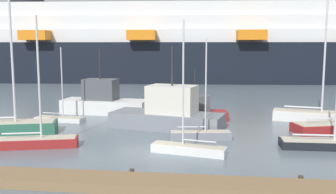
{
  "coord_description": "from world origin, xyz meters",
  "views": [
    {
      "loc": [
        4.1,
        -22.85,
        6.68
      ],
      "look_at": [
        0.0,
        9.82,
        2.22
      ],
      "focal_mm": 41.3,
      "sensor_mm": 36.0,
      "label": 1
    }
  ],
  "objects": [
    {
      "name": "fishing_boat_0",
      "position": [
        -6.8,
        13.43,
        1.19
      ],
      "size": [
        8.54,
        3.48,
        6.28
      ],
      "rotation": [
        0.0,
        0.0,
        3.06
      ],
      "color": "white",
      "rests_on": "ground_plane"
    },
    {
      "name": "sailboat_3",
      "position": [
        2.47,
        0.28,
        0.42
      ],
      "size": [
        4.77,
        2.04,
        8.17
      ],
      "rotation": [
        0.0,
        0.0,
        2.92
      ],
      "color": "white",
      "rests_on": "ground_plane"
    },
    {
      "name": "fishing_boat_3",
      "position": [
        2.02,
        11.13,
        0.8
      ],
      "size": [
        6.68,
        2.97,
        4.49
      ],
      "rotation": [
        0.0,
        0.0,
        0.16
      ],
      "color": "maroon",
      "rests_on": "ground_plane"
    },
    {
      "name": "cruise_ship",
      "position": [
        -9.28,
        50.62,
        6.5
      ],
      "size": [
        130.27,
        27.72,
        20.56
      ],
      "rotation": [
        0.0,
        0.0,
        0.07
      ],
      "color": "black",
      "rests_on": "ground_plane"
    },
    {
      "name": "sailboat_4",
      "position": [
        -11.52,
        4.1,
        0.59
      ],
      "size": [
        7.42,
        3.98,
        11.52
      ],
      "rotation": [
        0.0,
        0.0,
        0.28
      ],
      "color": "#2D6B51",
      "rests_on": "ground_plane"
    },
    {
      "name": "sailboat_7",
      "position": [
        -7.66,
        0.56,
        0.45
      ],
      "size": [
        5.67,
        2.7,
        8.54
      ],
      "rotation": [
        0.0,
        0.0,
        0.26
      ],
      "color": "maroon",
      "rests_on": "ground_plane"
    },
    {
      "name": "sailboat_1",
      "position": [
        3.05,
        4.01,
        0.4
      ],
      "size": [
        4.46,
        1.66,
        7.13
      ],
      "rotation": [
        0.0,
        0.0,
        0.16
      ],
      "color": "gray",
      "rests_on": "ground_plane"
    },
    {
      "name": "sailboat_5",
      "position": [
        11.29,
        2.64,
        0.41
      ],
      "size": [
        5.93,
        1.67,
        8.43
      ],
      "rotation": [
        0.0,
        0.0,
        0.02
      ],
      "color": "black",
      "rests_on": "ground_plane"
    },
    {
      "name": "ground_plane",
      "position": [
        0.0,
        0.0,
        0.0
      ],
      "size": [
        600.0,
        600.0,
        0.0
      ],
      "primitive_type": "plane",
      "color": "slate"
    },
    {
      "name": "fishing_boat_1",
      "position": [
        0.36,
        7.43,
        1.26
      ],
      "size": [
        9.46,
        5.1,
        6.62
      ],
      "rotation": [
        0.0,
        0.0,
        -0.22
      ],
      "color": "gray",
      "rests_on": "ground_plane"
    },
    {
      "name": "dock_pier",
      "position": [
        0.0,
        -5.73,
        0.23
      ],
      "size": [
        20.34,
        2.15,
        0.54
      ],
      "color": "olive",
      "rests_on": "ground_plane"
    },
    {
      "name": "sailboat_0",
      "position": [
        12.72,
        11.78,
        0.59
      ],
      "size": [
        7.25,
        3.38,
        11.43
      ],
      "rotation": [
        0.0,
        0.0,
        -0.22
      ],
      "color": "white",
      "rests_on": "ground_plane"
    },
    {
      "name": "sailboat_2",
      "position": [
        -9.51,
        9.08,
        0.29
      ],
      "size": [
        4.41,
        1.61,
        6.46
      ],
      "rotation": [
        0.0,
        0.0,
        -0.08
      ],
      "color": "white",
      "rests_on": "ground_plane"
    }
  ]
}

